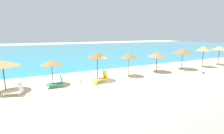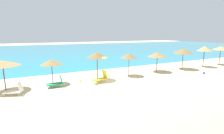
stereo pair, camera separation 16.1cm
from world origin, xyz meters
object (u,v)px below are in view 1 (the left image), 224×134
beach_umbrella_7 (183,51)px  beach_umbrella_5 (129,56)px  lounge_chair_1 (57,83)px  beach_ball (203,73)px  beach_umbrella_3 (51,62)px  beach_umbrella_8 (204,49)px  beach_umbrella_9 (220,48)px  lounge_chair_3 (101,78)px  beach_umbrella_2 (2,63)px  lounge_chair_0 (15,90)px  cooler_box (79,80)px  beach_umbrella_4 (97,55)px  beach_umbrella_6 (157,55)px

beach_umbrella_7 → beach_umbrella_5: bearing=-179.8°
lounge_chair_1 → beach_ball: lounge_chair_1 is taller
beach_umbrella_3 → beach_umbrella_8: bearing=-1.4°
beach_umbrella_9 → lounge_chair_3: beach_umbrella_9 is taller
beach_umbrella_8 → beach_ball: bearing=-142.5°
beach_umbrella_3 → lounge_chair_1: beach_umbrella_3 is taller
beach_umbrella_2 → lounge_chair_3: (8.13, -1.37, -1.85)m
lounge_chair_0 → cooler_box: size_ratio=3.18×
beach_umbrella_4 → lounge_chair_0: 7.74m
beach_umbrella_7 → beach_umbrella_9: bearing=-1.2°
cooler_box → lounge_chair_3: bearing=-33.3°
beach_umbrella_3 → beach_umbrella_9: beach_umbrella_9 is taller
beach_ball → cooler_box: bearing=167.2°
beach_umbrella_8 → cooler_box: (-18.17, 0.23, -2.45)m
cooler_box → beach_umbrella_5: bearing=-0.6°
beach_umbrella_5 → beach_umbrella_7: 8.47m
beach_umbrella_8 → lounge_chair_3: 16.46m
lounge_chair_3 → cooler_box: size_ratio=3.55×
beach_umbrella_9 → cooler_box: beach_umbrella_9 is taller
lounge_chair_1 → beach_ball: bearing=-97.9°
beach_umbrella_2 → beach_umbrella_9: 28.23m
lounge_chair_1 → cooler_box: 2.40m
beach_umbrella_9 → beach_umbrella_4: bearing=180.0°
beach_umbrella_4 → beach_umbrella_6: 8.13m
beach_umbrella_4 → beach_umbrella_2: bearing=177.7°
beach_umbrella_5 → beach_ball: size_ratio=9.15×
beach_umbrella_9 → beach_ball: size_ratio=10.10×
beach_umbrella_6 → lounge_chair_0: bearing=-173.6°
beach_umbrella_2 → beach_umbrella_9: size_ratio=0.94×
lounge_chair_0 → beach_ball: (19.65, -1.73, -0.28)m
lounge_chair_1 → beach_umbrella_3: bearing=11.0°
beach_umbrella_6 → beach_umbrella_7: beach_umbrella_7 is taller
beach_umbrella_3 → lounge_chair_0: size_ratio=1.64×
lounge_chair_0 → lounge_chair_1: lounge_chair_0 is taller
cooler_box → beach_umbrella_6: bearing=1.2°
lounge_chair_0 → beach_umbrella_6: bearing=-67.9°
beach_umbrella_7 → lounge_chair_3: size_ratio=1.73×
beach_umbrella_3 → beach_ball: size_ratio=8.48×
beach_umbrella_7 → beach_ball: (0.05, -3.20, -2.33)m
lounge_chair_1 → lounge_chair_3: lounge_chair_3 is taller
beach_umbrella_3 → beach_umbrella_4: (4.35, -0.47, 0.49)m
beach_umbrella_3 → beach_ball: (16.70, -3.53, -2.00)m
beach_umbrella_2 → beach_umbrella_6: (16.26, 0.07, -0.18)m
beach_umbrella_7 → beach_umbrella_3: bearing=178.9°
beach_umbrella_3 → lounge_chair_1: size_ratio=1.72×
beach_umbrella_2 → lounge_chair_1: beach_umbrella_2 is taller
beach_umbrella_6 → cooler_box: bearing=-178.8°
beach_umbrella_9 → cooler_box: bearing=179.5°
beach_umbrella_3 → beach_ball: bearing=-11.9°
beach_umbrella_8 → cooler_box: 18.33m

